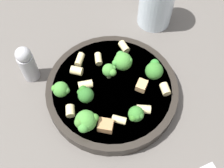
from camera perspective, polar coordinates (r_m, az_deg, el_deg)
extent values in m
plane|color=#5B5651|center=(0.57, 0.00, -2.01)|extent=(2.00, 2.00, 0.00)
cylinder|color=#28231E|center=(0.55, 0.00, -1.30)|extent=(0.26, 0.26, 0.03)
cylinder|color=beige|center=(0.54, 0.00, -0.71)|extent=(0.23, 0.23, 0.01)
torus|color=#28231E|center=(0.54, 0.00, -0.65)|extent=(0.25, 0.25, 0.00)
cylinder|color=#93B766|center=(0.54, -10.12, -1.92)|extent=(0.01, 0.01, 0.01)
sphere|color=#478E38|center=(0.52, -10.37, -1.09)|extent=(0.03, 0.03, 0.03)
sphere|color=#459031|center=(0.52, -11.54, -0.89)|extent=(0.01, 0.01, 0.01)
sphere|color=#458832|center=(0.52, -9.81, -1.52)|extent=(0.01, 0.01, 0.01)
sphere|color=#437B36|center=(0.52, -9.19, -1.33)|extent=(0.01, 0.01, 0.01)
cylinder|color=#9EC175|center=(0.56, 8.36, 1.78)|extent=(0.01, 0.01, 0.01)
sphere|color=#387A2D|center=(0.54, 8.56, 2.66)|extent=(0.03, 0.03, 0.03)
sphere|color=#31802E|center=(0.55, 8.67, 4.11)|extent=(0.02, 0.02, 0.02)
sphere|color=#396F2D|center=(0.54, 7.64, 3.43)|extent=(0.01, 0.01, 0.01)
cylinder|color=#84AD60|center=(0.51, 4.77, -6.82)|extent=(0.01, 0.01, 0.01)
sphere|color=#387A2D|center=(0.49, 4.90, -6.06)|extent=(0.03, 0.03, 0.03)
sphere|color=#346929|center=(0.49, 5.80, -6.46)|extent=(0.01, 0.01, 0.01)
sphere|color=#326C27|center=(0.48, 5.21, -6.67)|extent=(0.01, 0.01, 0.01)
sphere|color=#377527|center=(0.49, 4.30, -6.82)|extent=(0.01, 0.01, 0.01)
cylinder|color=#84AD60|center=(0.56, 2.16, 3.62)|extent=(0.01, 0.01, 0.01)
sphere|color=#478E38|center=(0.55, 2.22, 4.59)|extent=(0.04, 0.04, 0.04)
sphere|color=#408937|center=(0.54, 0.74, 4.28)|extent=(0.01, 0.01, 0.01)
sphere|color=#428739|center=(0.55, 1.78, 5.83)|extent=(0.02, 0.02, 0.02)
sphere|color=#449235|center=(0.54, 3.65, 4.71)|extent=(0.01, 0.01, 0.01)
cylinder|color=#93B766|center=(0.52, -5.19, -3.12)|extent=(0.01, 0.01, 0.01)
sphere|color=#2D6B28|center=(0.51, -5.33, -2.27)|extent=(0.03, 0.03, 0.03)
sphere|color=#2F6F23|center=(0.51, -5.86, -1.18)|extent=(0.02, 0.02, 0.02)
sphere|color=#2D6A24|center=(0.51, -6.54, -1.66)|extent=(0.01, 0.01, 0.01)
cylinder|color=#9EC175|center=(0.55, -0.63, 1.90)|extent=(0.01, 0.01, 0.01)
sphere|color=#478E38|center=(0.53, -0.64, 2.82)|extent=(0.03, 0.03, 0.03)
sphere|color=#498C36|center=(0.53, 0.16, 2.36)|extent=(0.01, 0.01, 0.01)
sphere|color=#46923A|center=(0.53, 0.30, 3.27)|extent=(0.01, 0.01, 0.01)
cylinder|color=#93B766|center=(0.50, -5.17, -8.25)|extent=(0.01, 0.01, 0.01)
sphere|color=#478E38|center=(0.49, -5.33, -7.44)|extent=(0.04, 0.04, 0.04)
sphere|color=#488133|center=(0.48, -6.57, -7.72)|extent=(0.02, 0.02, 0.02)
sphere|color=#458730|center=(0.48, -3.56, -6.87)|extent=(0.01, 0.01, 0.01)
sphere|color=#438B37|center=(0.48, -5.81, -8.71)|extent=(0.02, 0.02, 0.02)
cylinder|color=beige|center=(0.57, -2.78, 5.12)|extent=(0.03, 0.03, 0.01)
cylinder|color=beige|center=(0.59, 2.44, 7.57)|extent=(0.02, 0.03, 0.01)
cylinder|color=beige|center=(0.56, -7.20, 2.70)|extent=(0.02, 0.03, 0.02)
cylinder|color=beige|center=(0.54, -5.41, -0.15)|extent=(0.03, 0.03, 0.02)
cylinder|color=beige|center=(0.54, 10.75, -1.02)|extent=(0.03, 0.03, 0.02)
cylinder|color=beige|center=(0.50, 1.45, -7.26)|extent=(0.02, 0.03, 0.01)
cylinder|color=beige|center=(0.51, -8.47, -5.44)|extent=(0.03, 0.03, 0.02)
cylinder|color=beige|center=(0.51, 6.41, -5.12)|extent=(0.03, 0.03, 0.02)
cylinder|color=beige|center=(0.57, -6.59, 4.95)|extent=(0.03, 0.02, 0.01)
cube|color=tan|center=(0.54, 6.05, -0.32)|extent=(0.03, 0.02, 0.02)
cube|color=#A87A4C|center=(0.50, -1.32, -8.44)|extent=(0.03, 0.03, 0.02)
cylinder|color=silver|center=(0.65, 9.02, 16.11)|extent=(0.08, 0.08, 0.12)
cylinder|color=silver|center=(0.67, 8.69, 14.34)|extent=(0.07, 0.07, 0.06)
cylinder|color=#B2B2B7|center=(0.59, -16.58, 3.34)|extent=(0.03, 0.03, 0.06)
sphere|color=#B7B7BC|center=(0.55, -17.62, 5.72)|extent=(0.03, 0.03, 0.03)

